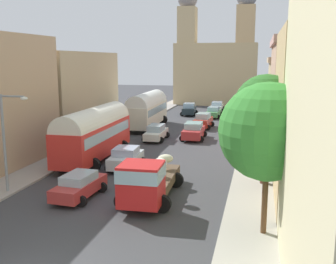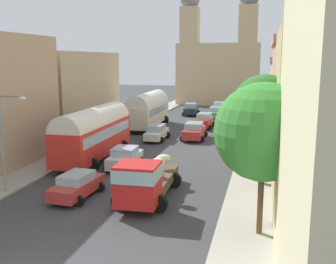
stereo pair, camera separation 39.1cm
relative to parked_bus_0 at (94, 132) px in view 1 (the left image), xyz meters
The scene contains 26 objects.
ground_plane 11.78m from the parked_bus_0, 66.35° to the left, with size 154.00×154.00×0.00m, color #3B3C40.
sidewalk_left 11.13m from the parked_bus_0, 103.84° to the left, with size 2.50×70.00×0.14m, color #9C968F.
sidewalk_right 16.08m from the parked_bus_0, 41.71° to the left, with size 2.50×70.00×0.14m, color #A9A599.
building_left_2 11.45m from the parked_bus_0, 126.00° to the left, with size 5.54×13.38×8.36m.
building_right_1 16.17m from the parked_bus_0, 14.66° to the right, with size 4.66×10.67×9.29m.
building_right_2 17.71m from the parked_bus_0, 29.13° to the left, with size 4.79×13.82×9.39m.
building_right_3 27.10m from the parked_bus_0, 53.77° to the left, with size 6.25×11.96×7.89m.
distant_church 41.34m from the parked_bus_0, 83.52° to the left, with size 13.72×6.82×19.15m.
parked_bus_0 is the anchor object (origin of this frame).
parked_bus_1 15.11m from the parked_bus_0, 90.68° to the left, with size 3.54×9.78×4.00m.
cargo_truck_0 10.24m from the parked_bus_0, 50.43° to the right, with size 3.14×6.90×2.54m.
car_0 11.55m from the parked_bus_0, 58.25° to the left, with size 2.42×4.22×1.65m.
car_1 17.39m from the parked_bus_0, 69.64° to the left, with size 2.32×3.91×1.70m.
car_2 25.49m from the parked_bus_0, 75.82° to the left, with size 2.23×4.20×1.46m.
car_3 31.73m from the parked_bus_0, 79.11° to the left, with size 2.32×4.34×1.44m.
car_4 8.52m from the parked_bus_0, 72.33° to the right, with size 2.33×3.98×1.41m.
car_5 3.83m from the parked_bus_0, 28.78° to the right, with size 2.50×3.72×1.54m.
car_6 9.02m from the parked_bus_0, 72.98° to the left, with size 2.15×4.29×1.50m.
car_7 26.41m from the parked_bus_0, 84.21° to the left, with size 2.46×3.82×1.68m.
pedestrian_0 13.05m from the parked_bus_0, 14.14° to the right, with size 0.45×0.45×1.81m.
pedestrian_1 12.09m from the parked_bus_0, ahead, with size 0.45×0.45×1.69m.
pedestrian_2 13.44m from the parked_bus_0, 30.43° to the left, with size 0.47×0.47×1.80m.
pedestrian_3 12.21m from the parked_bus_0, 15.41° to the left, with size 0.50×0.50×1.81m.
streetlamp_near 8.45m from the parked_bus_0, 101.05° to the right, with size 1.75×0.28×5.74m.
roadside_tree_0 16.57m from the parked_bus_0, 40.13° to the right, with size 4.19×4.19×6.75m.
roadside_tree_1 13.24m from the parked_bus_0, 14.94° to the right, with size 3.87×3.87×6.81m.
Camera 1 is at (7.51, -10.93, 7.63)m, focal length 42.12 mm.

